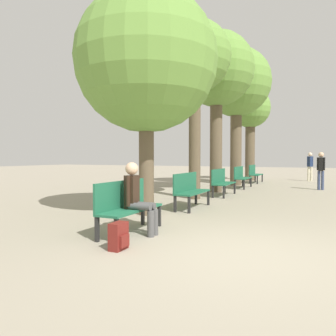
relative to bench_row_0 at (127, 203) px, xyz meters
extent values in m
plane|color=gray|center=(2.21, -0.40, -0.54)|extent=(80.00, 80.00, 0.00)
cube|color=#1E6042|center=(0.10, 0.00, -0.11)|extent=(0.47, 1.61, 0.04)
cube|color=#1E6042|center=(-0.11, 0.00, 0.16)|extent=(0.04, 1.61, 0.50)
cube|color=black|center=(0.29, -0.76, -0.33)|extent=(0.06, 0.06, 0.42)
cube|color=black|center=(0.29, 0.76, -0.33)|extent=(0.06, 0.06, 0.42)
cube|color=black|center=(-0.09, -0.76, -0.33)|extent=(0.06, 0.06, 0.42)
cube|color=black|center=(-0.09, 0.76, -0.33)|extent=(0.06, 0.06, 0.42)
cube|color=#1E6042|center=(0.10, 3.16, -0.11)|extent=(0.47, 1.61, 0.04)
cube|color=#1E6042|center=(-0.11, 3.16, 0.16)|extent=(0.04, 1.61, 0.50)
cube|color=black|center=(0.29, 2.40, -0.33)|extent=(0.06, 0.06, 0.42)
cube|color=black|center=(0.29, 3.92, -0.33)|extent=(0.06, 0.06, 0.42)
cube|color=black|center=(-0.09, 2.40, -0.33)|extent=(0.06, 0.06, 0.42)
cube|color=black|center=(-0.09, 3.92, -0.33)|extent=(0.06, 0.06, 0.42)
cube|color=#1E6042|center=(0.10, 6.32, -0.11)|extent=(0.47, 1.61, 0.04)
cube|color=#1E6042|center=(-0.11, 6.32, 0.16)|extent=(0.04, 1.61, 0.50)
cube|color=black|center=(0.29, 5.56, -0.33)|extent=(0.06, 0.06, 0.42)
cube|color=black|center=(0.29, 7.08, -0.33)|extent=(0.06, 0.06, 0.42)
cube|color=black|center=(-0.09, 5.56, -0.33)|extent=(0.06, 0.06, 0.42)
cube|color=black|center=(-0.09, 7.08, -0.33)|extent=(0.06, 0.06, 0.42)
cube|color=#1E6042|center=(0.10, 9.48, -0.11)|extent=(0.47, 1.61, 0.04)
cube|color=#1E6042|center=(-0.11, 9.48, 0.16)|extent=(0.04, 1.61, 0.50)
cube|color=black|center=(0.29, 8.72, -0.33)|extent=(0.06, 0.06, 0.42)
cube|color=black|center=(0.29, 10.24, -0.33)|extent=(0.06, 0.06, 0.42)
cube|color=black|center=(-0.09, 8.72, -0.33)|extent=(0.06, 0.06, 0.42)
cube|color=black|center=(-0.09, 10.24, -0.33)|extent=(0.06, 0.06, 0.42)
cube|color=#1E6042|center=(0.10, 12.64, -0.11)|extent=(0.47, 1.61, 0.04)
cube|color=#1E6042|center=(-0.11, 12.64, 0.16)|extent=(0.04, 1.61, 0.50)
cube|color=black|center=(0.29, 11.88, -0.33)|extent=(0.06, 0.06, 0.42)
cube|color=black|center=(0.29, 13.39, -0.33)|extent=(0.06, 0.06, 0.42)
cube|color=black|center=(-0.09, 11.88, -0.33)|extent=(0.06, 0.06, 0.42)
cube|color=black|center=(-0.09, 13.39, -0.33)|extent=(0.06, 0.06, 0.42)
cylinder|color=brown|center=(-0.58, 1.81, 0.83)|extent=(0.36, 0.36, 2.74)
sphere|color=olive|center=(-0.58, 1.81, 3.13)|extent=(3.40, 3.40, 3.40)
cylinder|color=brown|center=(-0.58, 5.11, 1.48)|extent=(0.39, 0.39, 4.04)
sphere|color=olive|center=(-0.58, 5.11, 4.15)|extent=(2.38, 2.38, 2.38)
cylinder|color=brown|center=(-0.58, 7.53, 1.48)|extent=(0.49, 0.49, 4.05)
sphere|color=olive|center=(-0.58, 7.53, 4.32)|extent=(2.96, 2.96, 2.96)
cylinder|color=brown|center=(-0.58, 10.87, 1.51)|extent=(0.55, 0.55, 4.12)
sphere|color=olive|center=(-0.58, 10.87, 4.49)|extent=(3.35, 3.35, 3.35)
cylinder|color=brown|center=(-0.58, 14.37, 1.26)|extent=(0.55, 0.55, 3.62)
sphere|color=olive|center=(-0.58, 14.37, 3.71)|extent=(2.31, 2.31, 2.31)
cylinder|color=#4C4C4C|center=(0.34, -0.09, -0.02)|extent=(0.43, 0.12, 0.12)
cylinder|color=#4C4C4C|center=(0.55, -0.09, -0.31)|extent=(0.12, 0.12, 0.46)
cylinder|color=#4C4C4C|center=(0.34, 0.06, -0.02)|extent=(0.43, 0.12, 0.12)
cylinder|color=#4C4C4C|center=(0.55, 0.06, -0.31)|extent=(0.12, 0.12, 0.46)
cube|color=black|center=(0.12, -0.02, 0.22)|extent=(0.20, 0.23, 0.61)
cylinder|color=black|center=(0.12, -0.14, 0.25)|extent=(0.09, 0.09, 0.55)
cylinder|color=black|center=(0.12, 0.11, 0.25)|extent=(0.09, 0.09, 0.55)
sphere|color=tan|center=(0.12, -0.02, 0.64)|extent=(0.23, 0.23, 0.23)
cube|color=maroon|center=(0.48, -0.99, -0.34)|extent=(0.18, 0.31, 0.41)
cube|color=maroon|center=(0.59, -0.99, -0.40)|extent=(0.04, 0.22, 0.18)
cylinder|color=#384260|center=(3.15, 10.04, -0.14)|extent=(0.12, 0.12, 0.80)
cylinder|color=#384260|center=(3.29, 10.04, -0.14)|extent=(0.12, 0.12, 0.80)
cube|color=black|center=(3.22, 10.04, 0.54)|extent=(0.19, 0.23, 0.57)
cylinder|color=black|center=(3.10, 10.04, 0.55)|extent=(0.08, 0.08, 0.54)
cylinder|color=black|center=(3.34, 10.04, 0.55)|extent=(0.08, 0.08, 0.54)
sphere|color=tan|center=(3.22, 10.04, 0.94)|extent=(0.22, 0.22, 0.22)
cylinder|color=beige|center=(2.57, 15.23, -0.13)|extent=(0.12, 0.12, 0.82)
cylinder|color=beige|center=(2.72, 15.23, -0.13)|extent=(0.12, 0.12, 0.82)
cube|color=navy|center=(2.65, 15.23, 0.57)|extent=(0.29, 0.29, 0.58)
cylinder|color=navy|center=(2.52, 15.23, 0.59)|extent=(0.09, 0.09, 0.55)
cylinder|color=navy|center=(2.77, 15.23, 0.59)|extent=(0.09, 0.09, 0.55)
sphere|color=beige|center=(2.65, 15.23, 0.98)|extent=(0.22, 0.22, 0.22)
camera|label=1|loc=(3.23, -5.09, 0.86)|focal=35.00mm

